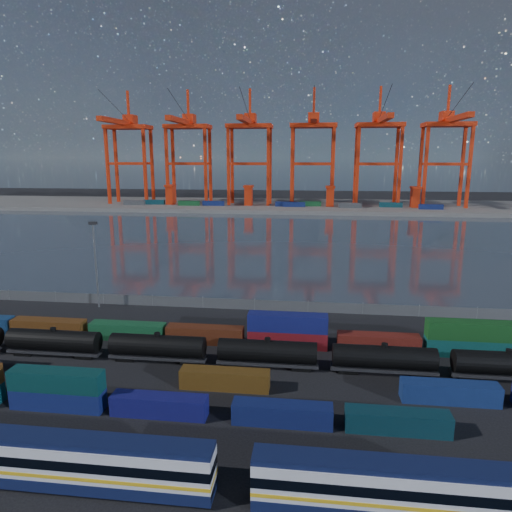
# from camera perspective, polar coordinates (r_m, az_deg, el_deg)

# --- Properties ---
(ground) EXTENTS (700.00, 700.00, 0.00)m
(ground) POSITION_cam_1_polar(r_m,az_deg,el_deg) (61.30, -3.53, -15.20)
(ground) COLOR black
(ground) RESTS_ON ground
(harbor_water) EXTENTS (700.00, 700.00, 0.00)m
(harbor_water) POSITION_cam_1_polar(r_m,az_deg,el_deg) (161.28, 3.24, 2.13)
(harbor_water) COLOR #2F3844
(harbor_water) RESTS_ON ground
(far_quay) EXTENTS (700.00, 70.00, 2.00)m
(far_quay) POSITION_cam_1_polar(r_m,az_deg,el_deg) (265.06, 4.76, 6.28)
(far_quay) COLOR #514F4C
(far_quay) RESTS_ON ground
(distant_mountains) EXTENTS (2470.00, 1100.00, 520.00)m
(distant_mountains) POSITION_cam_1_polar(r_m,az_deg,el_deg) (1665.42, 9.24, 18.69)
(distant_mountains) COLOR #1E2630
(distant_mountains) RESTS_ON ground
(passenger_train) EXTENTS (74.78, 2.81, 4.82)m
(passenger_train) POSITION_cam_1_polar(r_m,az_deg,el_deg) (45.61, -20.65, -23.08)
(passenger_train) COLOR silver
(passenger_train) RESTS_ON ground
(container_row_south) EXTENTS (137.93, 2.20, 4.69)m
(container_row_south) POSITION_cam_1_polar(r_m,az_deg,el_deg) (56.26, -18.06, -16.32)
(container_row_south) COLOR #414246
(container_row_south) RESTS_ON ground
(container_row_mid) EXTENTS (140.38, 2.27, 4.84)m
(container_row_mid) POSITION_cam_1_polar(r_m,az_deg,el_deg) (63.86, -19.31, -13.26)
(container_row_mid) COLOR #404346
(container_row_mid) RESTS_ON ground
(container_row_north) EXTENTS (141.85, 2.44, 5.20)m
(container_row_north) POSITION_cam_1_polar(r_m,az_deg,el_deg) (70.29, 5.79, -10.00)
(container_row_north) COLOR navy
(container_row_north) RESTS_ON ground
(tanker_string) EXTENTS (122.42, 2.99, 4.28)m
(tanker_string) POSITION_cam_1_polar(r_m,az_deg,el_deg) (64.73, -5.55, -11.58)
(tanker_string) COLOR black
(tanker_string) RESTS_ON ground
(waterfront_fence) EXTENTS (160.12, 0.12, 2.20)m
(waterfront_fence) POSITION_cam_1_polar(r_m,az_deg,el_deg) (86.49, -0.16, -6.12)
(waterfront_fence) COLOR #595B5E
(waterfront_fence) RESTS_ON ground
(yard_light_mast) EXTENTS (1.60, 0.40, 16.60)m
(yard_light_mast) POSITION_cam_1_polar(r_m,az_deg,el_deg) (91.05, -19.41, -0.48)
(yard_light_mast) COLOR slate
(yard_light_mast) RESTS_ON ground
(gantry_cranes) EXTENTS (200.06, 48.11, 65.14)m
(gantry_cranes) POSITION_cam_1_polar(r_m,az_deg,el_deg) (257.61, 3.13, 14.81)
(gantry_cranes) COLOR red
(gantry_cranes) RESTS_ON ground
(quay_containers) EXTENTS (172.58, 10.99, 2.60)m
(quay_containers) POSITION_cam_1_polar(r_m,az_deg,el_deg) (251.07, 2.11, 6.51)
(quay_containers) COLOR navy
(quay_containers) RESTS_ON far_quay
(straddle_carriers) EXTENTS (140.00, 7.00, 11.10)m
(straddle_carriers) POSITION_cam_1_polar(r_m,az_deg,el_deg) (254.60, 4.13, 7.59)
(straddle_carriers) COLOR red
(straddle_carriers) RESTS_ON far_quay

